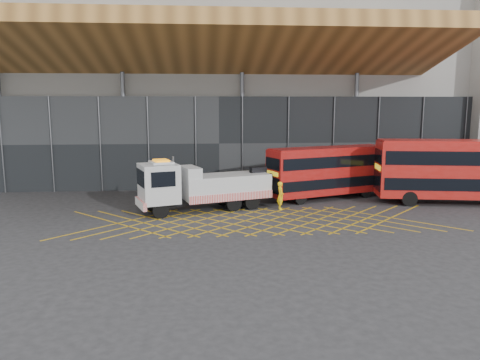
{
  "coord_description": "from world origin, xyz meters",
  "views": [
    {
      "loc": [
        0.5,
        -28.88,
        7.38
      ],
      "look_at": [
        3.0,
        1.5,
        2.4
      ],
      "focal_mm": 35.0,
      "sensor_mm": 36.0,
      "label": 1
    }
  ],
  "objects": [
    {
      "name": "bus_second",
      "position": [
        19.39,
        3.88,
        2.64
      ],
      "size": [
        11.94,
        4.66,
        4.75
      ],
      "rotation": [
        0.0,
        0.0,
        -0.17
      ],
      "color": "#AD140F",
      "rests_on": "ground_plane"
    },
    {
      "name": "bus_towed",
      "position": [
        10.37,
        6.56,
        2.26
      ],
      "size": [
        10.14,
        5.58,
        4.06
      ],
      "rotation": [
        0.0,
        0.0,
        0.35
      ],
      "color": "#9E0F0C",
      "rests_on": "ground_plane"
    },
    {
      "name": "ground_plane",
      "position": [
        0.0,
        0.0,
        0.0
      ],
      "size": [
        120.0,
        120.0,
        0.0
      ],
      "primitive_type": "plane",
      "color": "#28282A"
    },
    {
      "name": "recovery_truck",
      "position": [
        0.42,
        3.14,
        1.75
      ],
      "size": [
        10.71,
        5.4,
        3.78
      ],
      "rotation": [
        0.0,
        0.0,
        0.33
      ],
      "color": "black",
      "rests_on": "ground_plane"
    },
    {
      "name": "construction_building",
      "position": [
        1.92,
        18.4,
        8.98
      ],
      "size": [
        55.0,
        23.97,
        18.0
      ],
      "color": "gray",
      "rests_on": "ground_plane"
    },
    {
      "name": "worker",
      "position": [
        5.99,
        3.05,
        0.99
      ],
      "size": [
        0.54,
        0.76,
        1.98
      ],
      "primitive_type": "imported",
      "rotation": [
        0.0,
        0.0,
        1.66
      ],
      "color": "yellow",
      "rests_on": "ground_plane"
    },
    {
      "name": "road_markings",
      "position": [
        4.0,
        0.0,
        0.01
      ],
      "size": [
        24.76,
        7.16,
        0.01
      ],
      "color": "gold",
      "rests_on": "ground_plane"
    }
  ]
}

